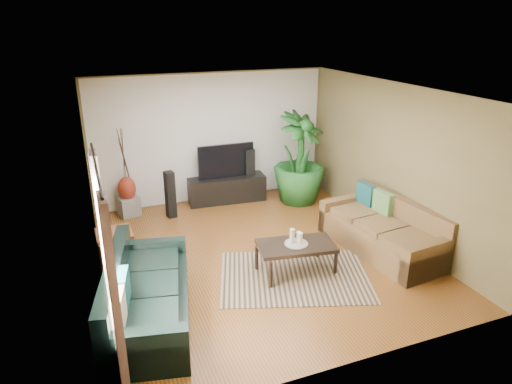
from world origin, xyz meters
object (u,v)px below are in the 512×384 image
pedestal (129,206)px  vase (127,189)px  potted_plant (300,158)px  tv_stand (227,189)px  television (226,161)px  speaker_right (249,174)px  coffee_table (296,258)px  sofa_right (382,227)px  sofa_left (149,290)px  speaker_left (170,195)px  side_table (116,248)px

pedestal → vase: bearing=0.0°
potted_plant → pedestal: bearing=170.8°
tv_stand → television: television is taller
speaker_right → pedestal: (-2.57, 0.00, -0.36)m
coffee_table → potted_plant: bearing=72.3°
coffee_table → pedestal: (-2.14, 3.20, -0.05)m
sofa_right → pedestal: 4.89m
sofa_left → speaker_left: (0.92, 3.16, 0.04)m
sofa_right → sofa_left: bearing=-89.1°
sofa_left → potted_plant: potted_plant is taller
potted_plant → vase: (-3.48, 0.57, -0.40)m
pedestal → television: bearing=0.0°
sofa_left → vase: sofa_left is taller
television → speaker_right: size_ratio=1.08×
sofa_left → speaker_left: size_ratio=2.45×
coffee_table → potted_plant: (1.35, 2.63, 0.72)m
sofa_right → side_table: bearing=-111.0°
potted_plant → television: bearing=158.4°
sofa_left → potted_plant: 4.74m
television → pedestal: bearing=180.0°
tv_stand → side_table: size_ratio=2.86×
sofa_left → television: television is taller
sofa_left → side_table: sofa_left is taller
sofa_right → tv_stand: 3.54m
sofa_right → speaker_right: (-1.23, 3.08, 0.13)m
vase → side_table: bearing=-102.1°
speaker_left → potted_plant: bearing=-14.2°
television → vase: television is taller
potted_plant → pedestal: 3.61m
tv_stand → vase: bearing=-175.6°
sofa_right → television: television is taller
sofa_left → speaker_right: size_ratio=2.07×
television → side_table: bearing=-141.6°
television → side_table: television is taller
speaker_right → tv_stand: bearing=-177.2°
speaker_left → pedestal: bearing=141.7°
speaker_right → potted_plant: bearing=-28.9°
potted_plant → side_table: size_ratio=3.34×
sofa_right → tv_stand: bearing=-156.7°
sofa_right → speaker_left: 4.04m
tv_stand → speaker_right: bearing=4.4°
sofa_left → pedestal: size_ratio=6.01×
coffee_table → speaker_right: 3.24m
television → pedestal: 2.17m
sofa_left → vase: (0.15, 3.57, 0.13)m
sofa_left → pedestal: 3.58m
tv_stand → pedestal: bearing=-175.6°
side_table → pedestal: bearing=77.9°
speaker_left → vase: size_ratio=1.92×
potted_plant → pedestal: potted_plant is taller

